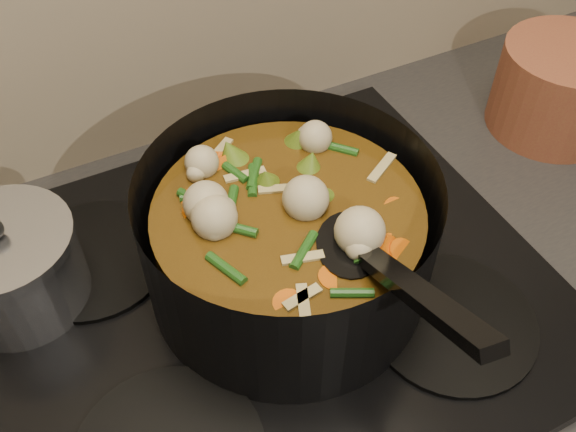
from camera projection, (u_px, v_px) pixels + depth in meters
name	position (u px, v px, depth m)	size (l,w,h in m)	color
stovetop	(265.00, 295.00, 0.72)	(0.62, 0.54, 0.03)	black
stockpot	(289.00, 239.00, 0.67)	(0.38, 0.46, 0.22)	black
saucepan	(12.00, 268.00, 0.67)	(0.15, 0.15, 0.12)	silver
terracotta_crock	(559.00, 89.00, 0.90)	(0.18, 0.18, 0.13)	brown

